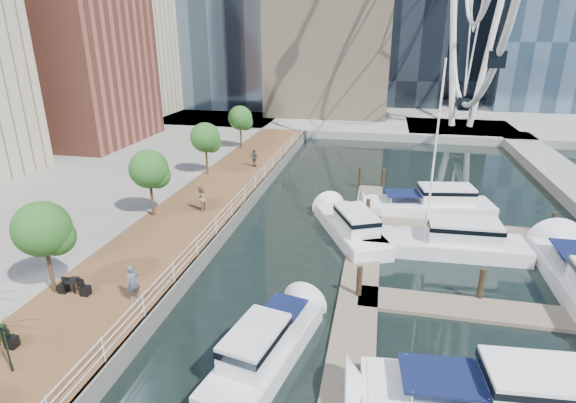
# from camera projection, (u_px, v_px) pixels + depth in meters

# --- Properties ---
(boardwalk) EXTENTS (6.00, 60.00, 1.00)m
(boardwalk) POSITION_uv_depth(u_px,v_px,m) (193.00, 219.00, 31.56)
(boardwalk) COLOR brown
(boardwalk) RESTS_ON ground
(seawall) EXTENTS (0.25, 60.00, 1.00)m
(seawall) POSITION_uv_depth(u_px,v_px,m) (234.00, 222.00, 30.98)
(seawall) COLOR #595954
(seawall) RESTS_ON ground
(land_far) EXTENTS (200.00, 114.00, 1.00)m
(land_far) POSITION_uv_depth(u_px,v_px,m) (370.00, 88.00, 109.62)
(land_far) COLOR gray
(land_far) RESTS_ON ground
(pier) EXTENTS (14.00, 12.00, 1.00)m
(pier) POSITION_uv_depth(u_px,v_px,m) (460.00, 130.00, 61.06)
(pier) COLOR gray
(pier) RESTS_ON ground
(railing) EXTENTS (0.10, 60.00, 1.05)m
(railing) POSITION_uv_depth(u_px,v_px,m) (232.00, 209.00, 30.64)
(railing) COLOR white
(railing) RESTS_ON boardwalk
(floating_docks) EXTENTS (16.00, 34.00, 2.60)m
(floating_docks) POSITION_uv_depth(u_px,v_px,m) (456.00, 280.00, 23.69)
(floating_docks) COLOR #6D6051
(floating_docks) RESTS_ON ground
(street_trees) EXTENTS (2.60, 42.60, 4.60)m
(street_trees) POSITION_uv_depth(u_px,v_px,m) (149.00, 169.00, 29.79)
(street_trees) COLOR #3F2B1C
(street_trees) RESTS_ON ground
(pedestrian_near) EXTENTS (0.72, 0.76, 1.75)m
(pedestrian_near) POSITION_uv_depth(u_px,v_px,m) (133.00, 283.00, 20.78)
(pedestrian_near) COLOR #495161
(pedestrian_near) RESTS_ON boardwalk
(pedestrian_mid) EXTENTS (0.75, 0.93, 1.83)m
(pedestrian_mid) POSITION_uv_depth(u_px,v_px,m) (200.00, 199.00, 31.34)
(pedestrian_mid) COLOR #83725B
(pedestrian_mid) RESTS_ON boardwalk
(pedestrian_far) EXTENTS (1.03, 0.72, 1.62)m
(pedestrian_far) POSITION_uv_depth(u_px,v_px,m) (254.00, 158.00, 42.06)
(pedestrian_far) COLOR #333940
(pedestrian_far) RESTS_ON boardwalk
(moored_yachts) EXTENTS (18.91, 34.81, 11.50)m
(moored_yachts) POSITION_uv_depth(u_px,v_px,m) (448.00, 274.00, 25.27)
(moored_yachts) COLOR silver
(moored_yachts) RESTS_ON ground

